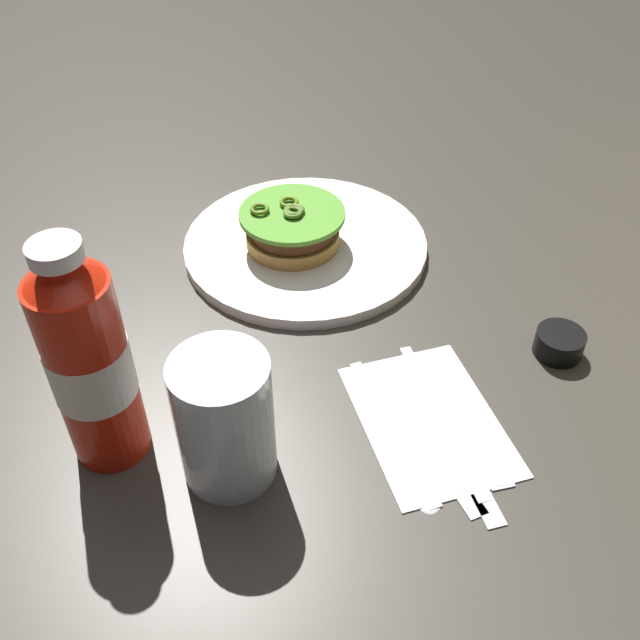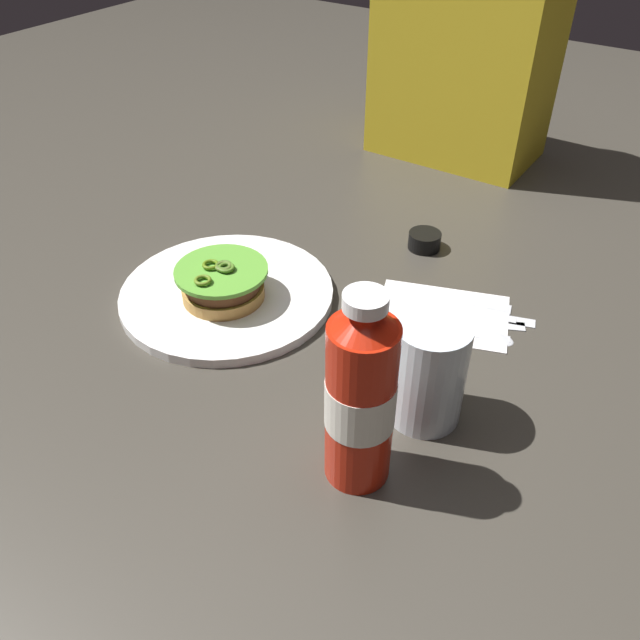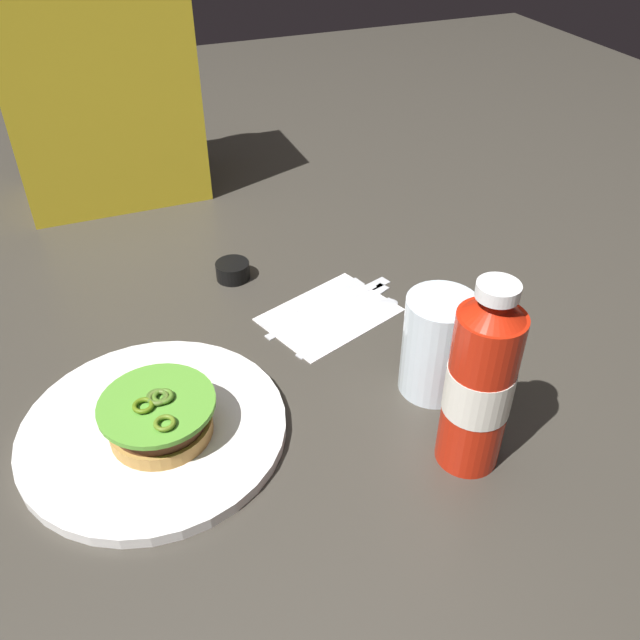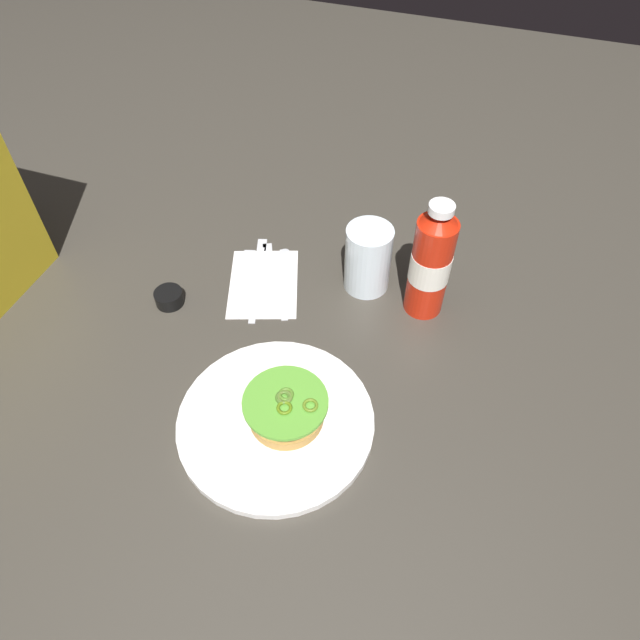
# 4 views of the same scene
# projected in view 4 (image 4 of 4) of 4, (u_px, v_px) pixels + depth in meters

# --- Properties ---
(ground_plane) EXTENTS (3.00, 3.00, 0.00)m
(ground_plane) POSITION_uv_depth(u_px,v_px,m) (262.00, 382.00, 0.92)
(ground_plane) COLOR #39352D
(dinner_plate) EXTENTS (0.30, 0.30, 0.01)m
(dinner_plate) POSITION_uv_depth(u_px,v_px,m) (276.00, 421.00, 0.86)
(dinner_plate) COLOR white
(dinner_plate) RESTS_ON ground_plane
(burger_sandwich) EXTENTS (0.13, 0.13, 0.05)m
(burger_sandwich) POSITION_uv_depth(u_px,v_px,m) (286.00, 409.00, 0.84)
(burger_sandwich) COLOR #B68541
(burger_sandwich) RESTS_ON dinner_plate
(ketchup_bottle) EXTENTS (0.07, 0.07, 0.23)m
(ketchup_bottle) POSITION_uv_depth(u_px,v_px,m) (431.00, 263.00, 0.95)
(ketchup_bottle) COLOR red
(ketchup_bottle) RESTS_ON ground_plane
(water_glass) EXTENTS (0.08, 0.08, 0.13)m
(water_glass) POSITION_uv_depth(u_px,v_px,m) (368.00, 259.00, 1.01)
(water_glass) COLOR silver
(water_glass) RESTS_ON ground_plane
(condiment_cup) EXTENTS (0.05, 0.05, 0.03)m
(condiment_cup) POSITION_uv_depth(u_px,v_px,m) (169.00, 298.00, 1.02)
(condiment_cup) COLOR black
(condiment_cup) RESTS_ON ground_plane
(napkin) EXTENTS (0.21, 0.18, 0.00)m
(napkin) POSITION_uv_depth(u_px,v_px,m) (264.00, 283.00, 1.06)
(napkin) COLOR white
(napkin) RESTS_ON ground_plane
(spoon_utensil) EXTENTS (0.18, 0.08, 0.00)m
(spoon_utensil) POSITION_uv_depth(u_px,v_px,m) (283.00, 271.00, 1.08)
(spoon_utensil) COLOR silver
(spoon_utensil) RESTS_ON napkin
(steak_knife) EXTENTS (0.18, 0.10, 0.00)m
(steak_knife) POSITION_uv_depth(u_px,v_px,m) (269.00, 272.00, 1.08)
(steak_knife) COLOR silver
(steak_knife) RESTS_ON napkin
(butter_knife) EXTENTS (0.22, 0.08, 0.00)m
(butter_knife) POSITION_uv_depth(u_px,v_px,m) (258.00, 271.00, 1.08)
(butter_knife) COLOR silver
(butter_knife) RESTS_ON napkin
(fork_utensil) EXTENTS (0.18, 0.07, 0.00)m
(fork_utensil) POSITION_uv_depth(u_px,v_px,m) (245.00, 275.00, 1.07)
(fork_utensil) COLOR silver
(fork_utensil) RESTS_ON napkin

